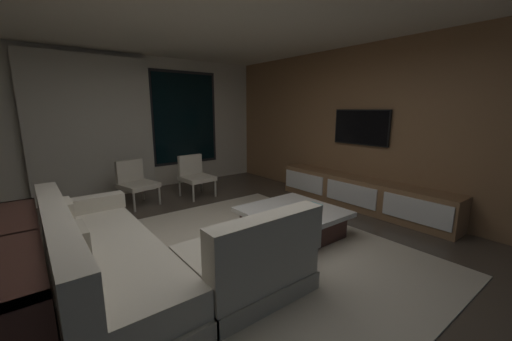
# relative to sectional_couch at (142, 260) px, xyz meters

# --- Properties ---
(floor) EXTENTS (9.20, 9.20, 0.00)m
(floor) POSITION_rel_sectional_couch_xyz_m (0.86, 0.04, -0.29)
(floor) COLOR #473D33
(back_wall_with_window) EXTENTS (6.60, 0.30, 2.70)m
(back_wall_with_window) POSITION_rel_sectional_couch_xyz_m (0.80, 3.65, 1.05)
(back_wall_with_window) COLOR beige
(back_wall_with_window) RESTS_ON floor
(media_wall) EXTENTS (0.12, 7.80, 2.70)m
(media_wall) POSITION_rel_sectional_couch_xyz_m (3.92, 0.04, 1.06)
(media_wall) COLOR #8E6642
(media_wall) RESTS_ON floor
(area_rug) EXTENTS (3.20, 3.80, 0.01)m
(area_rug) POSITION_rel_sectional_couch_xyz_m (1.21, -0.06, -0.28)
(area_rug) COLOR beige
(area_rug) RESTS_ON floor
(sectional_couch) EXTENTS (1.98, 2.50, 0.82)m
(sectional_couch) POSITION_rel_sectional_couch_xyz_m (0.00, 0.00, 0.00)
(sectional_couch) COLOR #B1A997
(sectional_couch) RESTS_ON floor
(coffee_table) EXTENTS (1.16, 1.16, 0.36)m
(coffee_table) POSITION_rel_sectional_couch_xyz_m (1.95, 0.01, -0.10)
(coffee_table) COLOR #492A22
(coffee_table) RESTS_ON floor
(book_stack_on_coffee_table) EXTENTS (0.24, 0.19, 0.06)m
(book_stack_on_coffee_table) POSITION_rel_sectional_couch_xyz_m (2.16, -0.14, 0.10)
(book_stack_on_coffee_table) COLOR #BC41A2
(book_stack_on_coffee_table) RESTS_ON coffee_table
(accent_chair_near_window) EXTENTS (0.58, 0.60, 0.78)m
(accent_chair_near_window) POSITION_rel_sectional_couch_xyz_m (1.79, 2.51, 0.14)
(accent_chair_near_window) COLOR #B2ADA0
(accent_chair_near_window) RESTS_ON floor
(accent_chair_by_curtain) EXTENTS (0.67, 0.68, 0.78)m
(accent_chair_by_curtain) POSITION_rel_sectional_couch_xyz_m (0.72, 2.64, 0.14)
(accent_chair_by_curtain) COLOR #B2ADA0
(accent_chair_by_curtain) RESTS_ON floor
(media_console) EXTENTS (0.46, 3.10, 0.52)m
(media_console) POSITION_rel_sectional_couch_xyz_m (3.63, 0.09, -0.04)
(media_console) COLOR #8E6642
(media_console) RESTS_ON floor
(mounted_tv) EXTENTS (0.05, 1.02, 0.59)m
(mounted_tv) POSITION_rel_sectional_couch_xyz_m (3.81, 0.29, 1.06)
(mounted_tv) COLOR black
(console_table_behind_couch) EXTENTS (0.40, 2.10, 0.74)m
(console_table_behind_couch) POSITION_rel_sectional_couch_xyz_m (-0.91, 0.13, 0.13)
(console_table_behind_couch) COLOR #492A22
(console_table_behind_couch) RESTS_ON floor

